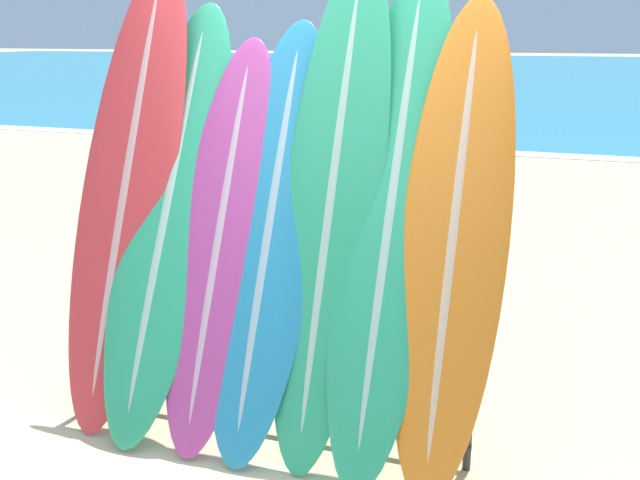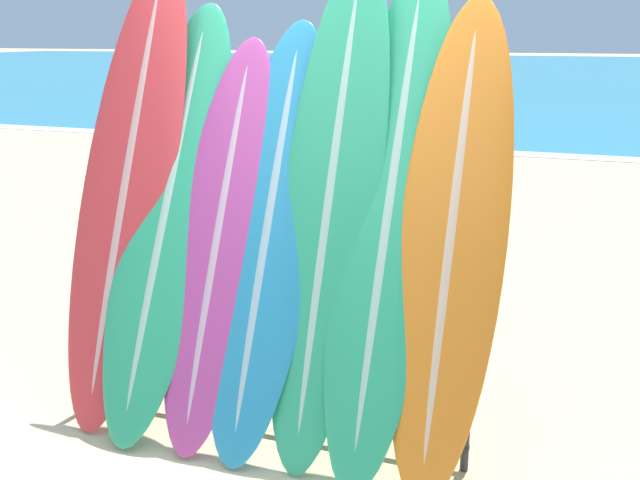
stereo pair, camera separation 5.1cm
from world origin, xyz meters
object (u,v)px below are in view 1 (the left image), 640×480
Objects in this scene: person_far_left at (494,108)px; person_mid_beach at (338,106)px; surfboard_slot_6 at (454,240)px; surfboard_rack at (268,353)px; surfboard_slot_2 at (221,240)px; surfboard_slot_4 at (331,204)px; person_near_water at (464,127)px; surfboard_slot_5 at (391,214)px; surfboard_slot_1 at (169,214)px; surfboard_slot_0 at (128,186)px; surfboard_slot_3 at (270,235)px.

person_mid_beach is at bearing 145.62° from person_far_left.
surfboard_slot_6 reaches higher than person_far_left.
surfboard_rack is 1.14m from surfboard_slot_6.
person_mid_beach is (-3.20, 7.96, -0.19)m from surfboard_slot_6.
surfboard_slot_2 reaches higher than surfboard_rack.
surfboard_slot_4 is 8.32m from person_mid_beach.
person_near_water is (-0.92, 6.03, -0.19)m from surfboard_slot_6.
person_far_left is at bearing -50.43° from person_near_water.
surfboard_slot_5 is (0.88, 0.10, 0.19)m from surfboard_slot_2.
surfboard_slot_5 is at bearing 1.88° from surfboard_slot_1.
surfboard_slot_0 is at bearing 170.39° from surfboard_rack.
person_mid_beach is (-1.40, 7.90, -0.31)m from surfboard_slot_0.
surfboard_slot_5 is at bearing 136.87° from person_near_water.
surfboard_slot_2 reaches higher than person_far_left.
surfboard_rack is 0.85× the size of surfboard_slot_0.
person_mid_beach is at bearing 104.07° from surfboard_slot_2.
person_mid_beach is (-1.67, 7.94, -0.18)m from surfboard_slot_1.
surfboard_slot_6 reaches higher than surfboard_slot_2.
surfboard_slot_3 reaches higher than surfboard_slot_2.
surfboard_slot_6 is at bearing 177.48° from person_mid_beach.
surfboard_slot_2 is at bearing 169.66° from person_mid_beach.
person_far_left is (-0.85, 8.50, -0.18)m from surfboard_slot_6.
surfboard_rack is at bearing 171.42° from person_mid_beach.
surfboard_slot_1 is 0.92m from surfboard_slot_4.
surfboard_slot_2 is at bearing -171.35° from surfboard_slot_4.
person_near_water is (-0.30, 5.98, -0.31)m from surfboard_slot_4.
person_near_water is 0.99× the size of person_mid_beach.
person_mid_beach is (-2.58, 7.91, -0.30)m from surfboard_slot_4.
surfboard_slot_6 is 1.30× the size of person_far_left.
surfboard_rack is 8.39m from person_mid_beach.
surfboard_slot_5 reaches higher than surfboard_slot_3.
surfboard_slot_3 is 0.93m from surfboard_slot_6.
surfboard_slot_2 is 0.85× the size of surfboard_slot_5.
surfboard_slot_5 is 6.00m from person_near_water.
surfboard_rack is 0.91m from surfboard_slot_1.
surfboard_slot_1 is 0.61m from surfboard_slot_3.
surfboard_rack is 0.98m from surfboard_slot_5.
surfboard_slot_4 is at bearing 1.99° from surfboard_slot_1.
surfboard_slot_4 is at bearing 174.99° from surfboard_slot_6.
surfboard_slot_3 is at bearing -168.59° from surfboard_slot_4.
surfboard_rack is at bearing -10.47° from surfboard_slot_1.
surfboard_slot_6 is at bearing -1.88° from surfboard_slot_0.
person_mid_beach is 2.41m from person_far_left.
surfboard_slot_1 is at bearing -7.63° from surfboard_slot_0.
surfboard_slot_3 is 1.24× the size of person_far_left.
surfboard_slot_0 is at bearing -179.86° from surfboard_slot_5.
person_near_water is at bearing 89.88° from surfboard_slot_3.
surfboard_slot_1 reaches higher than person_mid_beach.
surfboard_slot_3 is 0.95× the size of surfboard_slot_6.
surfboard_slot_2 is at bearing -9.41° from surfboard_slot_1.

